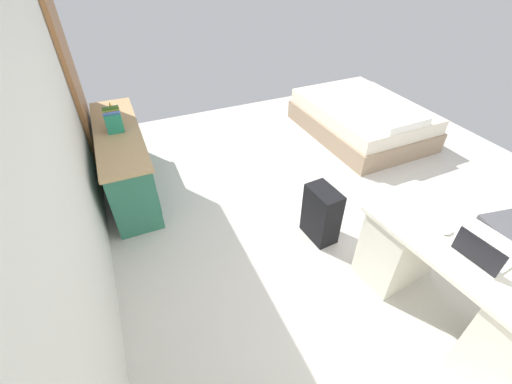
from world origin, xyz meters
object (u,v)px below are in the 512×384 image
Objects in this scene: bed at (361,119)px; figurine_small at (110,106)px; desk at (453,283)px; suitcase_black at (321,214)px; credenza at (125,160)px; laptop at (480,254)px; computer_mouse at (447,231)px.

bed is 17.52× the size of figurine_small.
desk is 1.23m from suitcase_black.
bed is (-0.01, -3.36, -0.14)m from credenza.
desk is 4.53× the size of laptop.
laptop is 0.27m from computer_mouse.
credenza is 2.30m from suitcase_black.
desk is 15.01× the size of computer_mouse.
laptop is 3.01× the size of figurine_small.
bed is 3.18m from laptop.
laptop is at bearing -167.18° from suitcase_black.
suitcase_black is at bearing 16.38° from computer_mouse.
desk is at bearing 154.56° from bed.
computer_mouse is at bearing -162.11° from suitcase_black.
laptop is 3.95m from figurine_small.
bed reaches higher than suitcase_black.
figurine_small is (2.18, 1.64, 0.52)m from suitcase_black.
credenza is 18.00× the size of computer_mouse.
figurine_small is (3.33, 2.05, 0.42)m from desk.
credenza is 16.36× the size of figurine_small.
computer_mouse is 0.91× the size of figurine_small.
computer_mouse reaches higher than desk.
credenza is at bearing 89.90° from bed.
bed is at bearing -90.10° from credenza.
laptop reaches higher than bed.
credenza is at bearing 35.45° from laptop.
computer_mouse reaches higher than suitcase_black.
credenza is 0.71m from figurine_small.
bed is 3.46m from figurine_small.
laptop reaches higher than desk.
figurine_small reaches higher than computer_mouse.
laptop is 3.31× the size of computer_mouse.
computer_mouse is (-0.96, -0.39, 0.48)m from suitcase_black.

